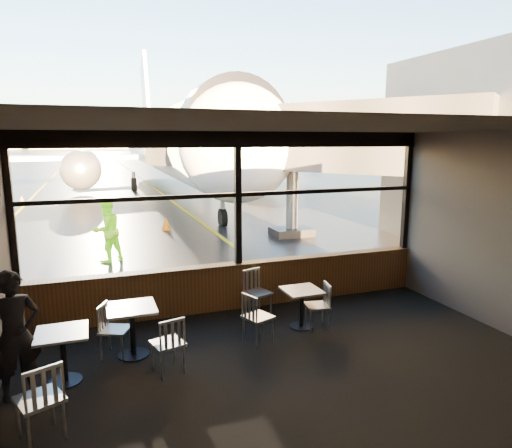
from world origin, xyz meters
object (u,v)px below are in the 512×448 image
chair_near_w (258,318)px  chair_mid_s (168,344)px  passenger (15,335)px  cafe_table_left (64,357)px  jet_bridge (291,174)px  chair_near_n (258,294)px  cone_wing (22,200)px  ground_crew (107,230)px  chair_left_s (40,400)px  cafe_table_mid (133,332)px  chair_mid_w (115,330)px  chair_near_e (317,306)px  cone_nose (166,223)px  airliner (171,99)px  cafe_table_near (302,308)px

chair_near_w → chair_mid_s: bearing=-93.7°
chair_near_w → passenger: passenger is taller
cafe_table_left → chair_near_w: 2.99m
jet_bridge → chair_near_n: bearing=-119.2°
chair_near_w → cone_wing: bearing=175.5°
cafe_table_left → ground_crew: bearing=82.8°
chair_near_w → ground_crew: size_ratio=0.50×
chair_mid_s → chair_left_s: chair_left_s is taller
cafe_table_mid → chair_mid_w: 0.26m
chair_near_n → cone_wing: size_ratio=2.11×
chair_near_e → chair_mid_w: bearing=98.1°
chair_left_s → cone_nose: size_ratio=1.92×
passenger → cone_wing: passenger is taller
chair_near_e → cone_nose: size_ratio=1.68×
chair_near_n → airliner: bearing=-113.9°
chair_near_w → cone_wing: 21.12m
airliner → chair_near_e: (-1.45, -23.19, -5.47)m
cafe_table_left → chair_mid_w: chair_mid_w is taller
cone_nose → passenger: bearing=-108.4°
chair_near_w → chair_mid_w: bearing=-118.3°
cafe_table_near → cone_wing: cafe_table_near is taller
cafe_table_left → cone_nose: cafe_table_left is taller
ground_crew → chair_mid_s: bearing=62.1°
ground_crew → chair_mid_w: bearing=56.3°
cafe_table_mid → cafe_table_left: cafe_table_mid is taller
chair_near_e → passenger: passenger is taller
airliner → cone_wing: 10.81m
chair_near_n → chair_mid_s: size_ratio=1.03×
airliner → chair_left_s: airliner is taller
cafe_table_left → passenger: (-0.53, -0.19, 0.48)m
cafe_table_left → chair_left_s: (-0.18, -1.24, 0.11)m
jet_bridge → cafe_table_near: jet_bridge is taller
chair_near_e → chair_mid_s: bearing=113.5°
chair_near_n → chair_mid_w: 2.77m
cafe_table_mid → cone_nose: 10.31m
chair_near_n → chair_mid_s: chair_near_n is taller
airliner → chair_near_e: 23.88m
jet_bridge → chair_left_s: 11.26m
cafe_table_left → chair_near_e: (4.16, 0.46, 0.05)m
jet_bridge → cafe_table_mid: jet_bridge is taller
jet_bridge → cafe_table_near: (-2.84, -6.84, -1.87)m
chair_mid_w → cone_nose: 10.30m
chair_left_s → cone_wing: (-2.85, 21.77, -0.27)m
airliner → cone_nose: airliner is taller
cone_wing → cafe_table_left: bearing=-81.6°
cafe_table_left → chair_mid_w: (0.72, 0.56, 0.06)m
cafe_table_left → airliner: bearing=76.7°
cafe_table_near → passenger: (-4.46, -0.80, 0.50)m
cafe_table_mid → cafe_table_left: size_ratio=1.08×
chair_near_n → ground_crew: ground_crew is taller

